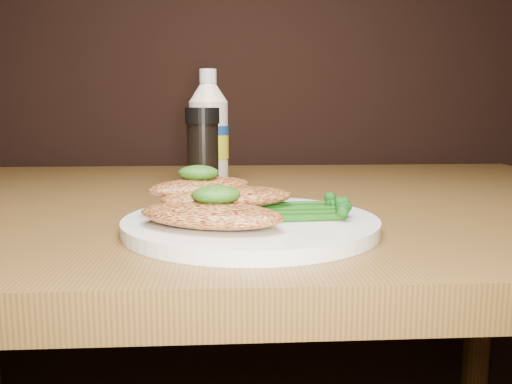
{
  "coord_description": "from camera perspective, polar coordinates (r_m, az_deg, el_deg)",
  "views": [
    {
      "loc": [
        -0.03,
        0.31,
        0.87
      ],
      "look_at": [
        0.01,
        0.82,
        0.79
      ],
      "focal_mm": 36.84,
      "sensor_mm": 36.0,
      "label": 1
    }
  ],
  "objects": [
    {
      "name": "chicken_mid",
      "position": [
        0.53,
        -3.04,
        -0.59
      ],
      "size": [
        0.15,
        0.1,
        0.02
      ],
      "primitive_type": "ellipsoid",
      "rotation": [
        0.0,
        0.0,
        0.24
      ],
      "color": "#CE8441",
      "rests_on": "plate"
    },
    {
      "name": "plate",
      "position": [
        0.53,
        -0.58,
        -3.48
      ],
      "size": [
        0.26,
        0.26,
        0.01
      ],
      "primitive_type": "cylinder",
      "color": "white",
      "rests_on": "dining_table"
    },
    {
      "name": "pepper_grinder",
      "position": [
        0.79,
        -5.8,
        4.6
      ],
      "size": [
        0.07,
        0.07,
        0.12
      ],
      "primitive_type": null,
      "rotation": [
        0.0,
        0.0,
        -0.35
      ],
      "color": "black",
      "rests_on": "dining_table"
    },
    {
      "name": "pesto_back",
      "position": [
        0.56,
        -6.27,
        2.08
      ],
      "size": [
        0.05,
        0.05,
        0.02
      ],
      "primitive_type": "ellipsoid",
      "rotation": [
        0.0,
        0.0,
        -0.28
      ],
      "color": "#073308",
      "rests_on": "chicken_back"
    },
    {
      "name": "chicken_front",
      "position": [
        0.49,
        -4.95,
        -2.49
      ],
      "size": [
        0.16,
        0.12,
        0.02
      ],
      "primitive_type": "ellipsoid",
      "rotation": [
        0.0,
        0.0,
        -0.4
      ],
      "color": "#CE8441",
      "rests_on": "plate"
    },
    {
      "name": "mayo_bottle",
      "position": [
        0.88,
        -5.16,
        7.09
      ],
      "size": [
        0.08,
        0.08,
        0.19
      ],
      "primitive_type": null,
      "rotation": [
        0.0,
        0.0,
        0.16
      ],
      "color": "#F3E6CE",
      "rests_on": "dining_table"
    },
    {
      "name": "chicken_back",
      "position": [
        0.56,
        -6.03,
        0.58
      ],
      "size": [
        0.13,
        0.12,
        0.02
      ],
      "primitive_type": "ellipsoid",
      "rotation": [
        0.0,
        0.0,
        0.6
      ],
      "color": "#CE8441",
      "rests_on": "plate"
    },
    {
      "name": "pesto_front",
      "position": [
        0.49,
        -4.35,
        -0.29
      ],
      "size": [
        0.05,
        0.05,
        0.02
      ],
      "primitive_type": "ellipsoid",
      "rotation": [
        0.0,
        0.0,
        0.06
      ],
      "color": "#073308",
      "rests_on": "chicken_front"
    },
    {
      "name": "broccolini_bundle",
      "position": [
        0.54,
        4.92,
        -1.57
      ],
      "size": [
        0.14,
        0.12,
        0.02
      ],
      "primitive_type": null,
      "rotation": [
        0.0,
        0.0,
        -0.3
      ],
      "color": "#184F11",
      "rests_on": "plate"
    }
  ]
}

